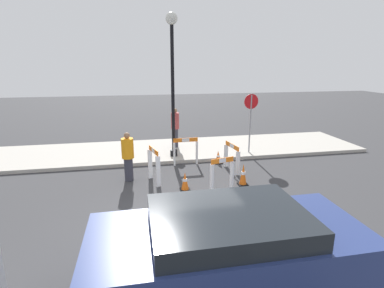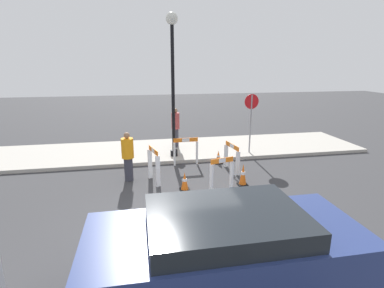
# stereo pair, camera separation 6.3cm
# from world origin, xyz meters

# --- Properties ---
(ground_plane) EXTENTS (60.00, 60.00, 0.00)m
(ground_plane) POSITION_xyz_m (0.00, 0.00, 0.00)
(ground_plane) COLOR #38383A
(sidewalk_slab) EXTENTS (18.00, 3.40, 0.13)m
(sidewalk_slab) POSITION_xyz_m (0.00, 6.20, 0.07)
(sidewalk_slab) COLOR #ADA89E
(sidewalk_slab) RESTS_ON ground_plane
(streetlamp_post) EXTENTS (0.44, 0.44, 5.34)m
(streetlamp_post) POSITION_xyz_m (0.69, 5.13, 3.56)
(streetlamp_post) COLOR black
(streetlamp_post) RESTS_ON sidewalk_slab
(stop_sign) EXTENTS (0.60, 0.07, 2.40)m
(stop_sign) POSITION_xyz_m (3.83, 5.04, 1.74)
(stop_sign) COLOR gray
(stop_sign) RESTS_ON sidewalk_slab
(barricade_0) EXTENTS (0.77, 0.32, 1.03)m
(barricade_0) POSITION_xyz_m (1.71, 1.83, 0.54)
(barricade_0) COLOR white
(barricade_0) RESTS_ON ground_plane
(barricade_1) EXTENTS (0.28, 0.99, 1.00)m
(barricade_1) POSITION_xyz_m (2.53, 3.39, 0.55)
(barricade_1) COLOR white
(barricade_1) RESTS_ON ground_plane
(barricade_2) EXTENTS (0.92, 0.15, 1.04)m
(barricade_2) POSITION_xyz_m (1.04, 4.35, 0.57)
(barricade_2) COLOR white
(barricade_2) RESTS_ON ground_plane
(barricade_3) EXTENTS (0.35, 0.85, 1.14)m
(barricade_3) POSITION_xyz_m (-0.25, 2.85, 0.61)
(barricade_3) COLOR white
(barricade_3) RESTS_ON ground_plane
(traffic_cone_0) EXTENTS (0.30, 0.30, 0.70)m
(traffic_cone_0) POSITION_xyz_m (2.48, 2.08, 0.34)
(traffic_cone_0) COLOR black
(traffic_cone_0) RESTS_ON ground_plane
(traffic_cone_1) EXTENTS (0.30, 0.30, 0.49)m
(traffic_cone_1) POSITION_xyz_m (2.29, 4.29, 0.23)
(traffic_cone_1) COLOR black
(traffic_cone_1) RESTS_ON ground_plane
(traffic_cone_2) EXTENTS (0.30, 0.30, 0.59)m
(traffic_cone_2) POSITION_xyz_m (0.62, 2.02, 0.28)
(traffic_cone_2) COLOR black
(traffic_cone_2) RESTS_ON ground_plane
(person_worker) EXTENTS (0.40, 0.40, 1.61)m
(person_worker) POSITION_xyz_m (-1.05, 3.17, 0.85)
(person_worker) COLOR #33333D
(person_worker) RESTS_ON ground_plane
(person_pedestrian) EXTENTS (0.43, 0.43, 1.71)m
(person_pedestrian) POSITION_xyz_m (0.93, 6.40, 1.05)
(person_pedestrian) COLOR #33333D
(person_pedestrian) RESTS_ON sidewalk_slab
(parked_car_1) EXTENTS (3.88, 1.85, 1.79)m
(parked_car_1) POSITION_xyz_m (0.43, -2.72, 1.00)
(parked_car_1) COLOR navy
(parked_car_1) RESTS_ON ground_plane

